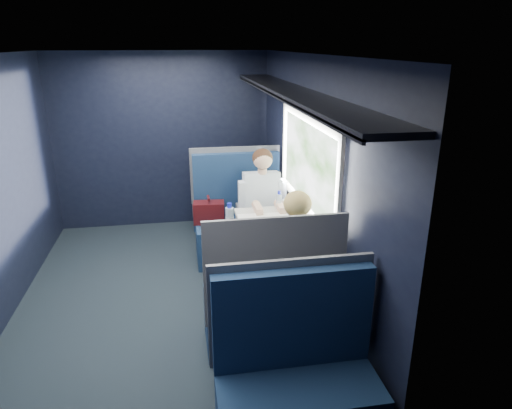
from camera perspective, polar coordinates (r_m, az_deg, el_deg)
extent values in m
cube|color=black|center=(4.66, -11.22, -11.78)|extent=(2.80, 4.20, 0.01)
cube|color=black|center=(4.35, 7.16, 2.89)|extent=(0.10, 4.20, 2.30)
cube|color=black|center=(6.27, -11.61, 7.78)|extent=(2.80, 0.10, 2.30)
cube|color=black|center=(2.23, -14.11, -14.90)|extent=(2.80, 0.10, 2.30)
cube|color=silver|center=(3.99, -13.55, 18.51)|extent=(2.80, 4.20, 0.10)
cube|color=beige|center=(4.20, 6.55, 10.64)|extent=(0.03, 1.84, 0.07)
cube|color=beige|center=(4.41, 6.13, -0.32)|extent=(0.03, 1.84, 0.07)
cube|color=beige|center=(3.48, 10.27, 1.37)|extent=(0.03, 0.07, 0.78)
cube|color=beige|center=(5.12, 3.64, 7.49)|extent=(0.03, 0.07, 0.78)
cube|color=black|center=(4.13, 4.51, 13.84)|extent=(0.36, 4.10, 0.04)
cube|color=black|center=(4.10, 2.13, 13.55)|extent=(0.02, 4.10, 0.03)
cube|color=red|center=(4.18, 6.68, 12.60)|extent=(0.01, 0.10, 0.12)
cylinder|color=#54565E|center=(4.53, -0.25, -7.19)|extent=(0.08, 0.08, 0.70)
cube|color=silver|center=(4.40, 2.05, -2.70)|extent=(0.62, 1.00, 0.04)
cube|color=#0E1F3D|center=(5.27, -1.97, -4.65)|extent=(1.00, 0.50, 0.45)
cube|color=#0E1F3D|center=(5.34, -2.48, 2.54)|extent=(1.00, 0.10, 0.75)
cube|color=#54565E|center=(5.39, -2.56, 2.96)|extent=(1.04, 0.03, 0.82)
cube|color=#54565E|center=(5.10, -1.93, -1.55)|extent=(0.06, 0.40, 0.20)
cube|color=#410E11|center=(5.20, -5.90, -0.99)|extent=(0.36, 0.21, 0.25)
cylinder|color=#410E11|center=(5.14, -5.97, 0.83)|extent=(0.04, 0.15, 0.03)
cylinder|color=silver|center=(5.00, -3.31, -1.75)|extent=(0.09, 0.09, 0.25)
cylinder|color=#1925C0|center=(4.95, -3.34, -0.13)|extent=(0.05, 0.05, 0.05)
cube|color=#0E1F3D|center=(3.92, 1.24, -13.92)|extent=(1.00, 0.50, 0.45)
cube|color=#0E1F3D|center=(3.36, 2.28, -8.17)|extent=(1.00, 0.10, 0.75)
cube|color=#54565E|center=(3.30, 2.49, -8.22)|extent=(1.04, 0.03, 0.82)
cube|color=#54565E|center=(3.79, 1.13, -9.42)|extent=(0.06, 0.40, 0.20)
cube|color=#0E1F3D|center=(6.29, -3.34, -0.59)|extent=(1.00, 0.40, 0.45)
cube|color=#0E1F3D|center=(5.89, -3.18, 3.69)|extent=(1.00, 0.10, 0.66)
cube|color=#54565E|center=(5.83, -3.12, 3.73)|extent=(1.04, 0.03, 0.72)
cube|color=#0E1F3D|center=(2.92, 4.60, -13.99)|extent=(1.00, 0.10, 0.66)
cube|color=#54565E|center=(2.95, 4.35, -13.09)|extent=(1.04, 0.03, 0.72)
cube|color=black|center=(5.07, 1.01, -1.96)|extent=(0.36, 0.44, 0.16)
cube|color=black|center=(5.01, 1.42, -6.03)|extent=(0.32, 0.12, 0.45)
cube|color=silver|center=(5.13, 0.70, 1.29)|extent=(0.40, 0.29, 0.53)
cylinder|color=#D8A88C|center=(5.01, 0.79, 4.19)|extent=(0.10, 0.10, 0.06)
sphere|color=#D8A88C|center=(4.96, 0.84, 5.64)|extent=(0.21, 0.21, 0.21)
sphere|color=#382114|center=(4.97, 0.81, 5.85)|extent=(0.22, 0.22, 0.22)
cube|color=silver|center=(5.06, -1.67, 1.02)|extent=(0.09, 0.12, 0.34)
cube|color=silver|center=(5.13, 3.19, 1.28)|extent=(0.09, 0.12, 0.34)
cube|color=black|center=(3.93, 4.50, -8.72)|extent=(0.36, 0.44, 0.16)
cube|color=black|center=(4.25, 3.73, -11.09)|extent=(0.32, 0.12, 0.45)
cube|color=black|center=(3.68, 5.21, -6.45)|extent=(0.40, 0.29, 0.53)
cylinder|color=#D8A88C|center=(3.60, 5.18, -2.17)|extent=(0.10, 0.10, 0.06)
sphere|color=#D8A88C|center=(3.57, 5.17, -0.04)|extent=(0.21, 0.21, 0.21)
sphere|color=tan|center=(3.55, 5.24, 0.11)|extent=(0.22, 0.22, 0.22)
cube|color=black|center=(3.67, 1.70, -6.46)|extent=(0.09, 0.12, 0.34)
cube|color=black|center=(3.77, 8.31, -5.90)|extent=(0.09, 0.12, 0.34)
cube|color=tan|center=(3.58, 5.51, -5.14)|extent=(0.26, 0.07, 0.36)
cube|color=white|center=(4.31, 1.62, -2.88)|extent=(0.56, 0.79, 0.01)
cube|color=silver|center=(4.38, 3.67, -2.47)|extent=(0.24, 0.31, 0.01)
cube|color=silver|center=(4.37, 5.05, -1.01)|extent=(0.04, 0.29, 0.20)
cube|color=black|center=(4.36, 4.97, -1.01)|extent=(0.03, 0.26, 0.17)
cylinder|color=silver|center=(4.77, 2.89, 0.37)|extent=(0.06, 0.06, 0.16)
cylinder|color=#1925C0|center=(4.74, 2.91, 1.52)|extent=(0.03, 0.03, 0.04)
cylinder|color=white|center=(4.83, 3.68, 0.10)|extent=(0.06, 0.06, 0.08)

